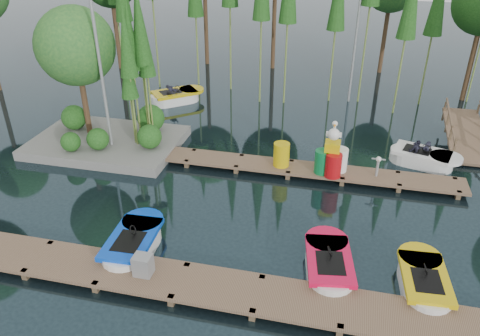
% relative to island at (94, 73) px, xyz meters
% --- Properties ---
extents(ground_plane, '(90.00, 90.00, 0.00)m').
position_rel_island_xyz_m(ground_plane, '(6.30, -3.29, -3.18)').
color(ground_plane, '#1B2C33').
extents(near_dock, '(18.00, 1.50, 0.50)m').
position_rel_island_xyz_m(near_dock, '(6.30, -7.79, -2.95)').
color(near_dock, brown).
rests_on(near_dock, ground).
extents(far_dock, '(15.00, 1.20, 0.50)m').
position_rel_island_xyz_m(far_dock, '(7.30, -0.79, -2.95)').
color(far_dock, brown).
rests_on(far_dock, ground).
extents(island, '(6.20, 4.20, 6.75)m').
position_rel_island_xyz_m(island, '(0.00, 0.00, 0.00)').
color(island, slate).
rests_on(island, ground).
extents(lamp_island, '(0.30, 0.30, 7.25)m').
position_rel_island_xyz_m(lamp_island, '(0.80, -0.79, 1.08)').
color(lamp_island, gray).
rests_on(lamp_island, ground).
extents(lamp_rear, '(0.30, 0.30, 7.25)m').
position_rel_island_xyz_m(lamp_rear, '(10.30, 7.71, 1.08)').
color(lamp_rear, gray).
rests_on(lamp_rear, ground).
extents(ramp, '(1.50, 3.94, 1.49)m').
position_rel_island_xyz_m(ramp, '(15.30, 3.21, -2.60)').
color(ramp, brown).
rests_on(ramp, ground).
extents(boat_blue, '(1.40, 2.87, 0.95)m').
position_rel_island_xyz_m(boat_blue, '(4.44, -6.64, -2.91)').
color(boat_blue, white).
rests_on(boat_blue, ground).
extents(boat_red, '(1.65, 2.90, 0.92)m').
position_rel_island_xyz_m(boat_red, '(10.17, -6.25, -2.92)').
color(boat_red, white).
rests_on(boat_red, ground).
extents(boat_yellow_near, '(1.36, 2.70, 0.88)m').
position_rel_island_xyz_m(boat_yellow_near, '(12.69, -6.35, -2.93)').
color(boat_yellow_near, white).
rests_on(boat_yellow_near, ground).
extents(boat_yellow_far, '(3.06, 2.89, 1.46)m').
position_rel_island_xyz_m(boat_yellow_far, '(1.35, 5.44, -2.88)').
color(boat_yellow_far, white).
rests_on(boat_yellow_far, ground).
extents(boat_white_far, '(3.01, 2.02, 1.31)m').
position_rel_island_xyz_m(boat_white_far, '(13.40, 1.15, -2.89)').
color(boat_white_far, white).
rests_on(boat_white_far, ground).
extents(utility_cabinet, '(0.49, 0.42, 0.60)m').
position_rel_island_xyz_m(utility_cabinet, '(5.29, -7.79, -2.58)').
color(utility_cabinet, gray).
rests_on(utility_cabinet, near_dock).
extents(yellow_barrel, '(0.62, 0.62, 0.93)m').
position_rel_island_xyz_m(yellow_barrel, '(7.96, -0.79, -2.42)').
color(yellow_barrel, gold).
rests_on(yellow_barrel, far_dock).
extents(drum_cluster, '(1.21, 1.11, 2.09)m').
position_rel_island_xyz_m(drum_cluster, '(9.88, -0.95, -2.27)').
color(drum_cluster, '#0C6F36').
rests_on(drum_cluster, far_dock).
extents(seagull_post, '(0.50, 0.27, 0.80)m').
position_rel_island_xyz_m(seagull_post, '(11.55, -0.79, -2.34)').
color(seagull_post, gray).
rests_on(seagull_post, far_dock).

